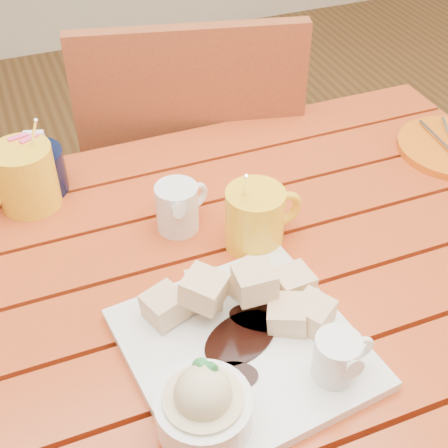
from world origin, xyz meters
name	(u,v)px	position (x,y,z in m)	size (l,w,h in m)	color
table	(212,331)	(0.00, 0.00, 0.64)	(1.20, 0.79, 0.75)	#9D2A14
dessert_plate	(239,351)	(-0.02, -0.15, 0.78)	(0.31, 0.31, 0.11)	white
coffee_mug_left	(24,177)	(-0.21, 0.28, 0.81)	(0.14, 0.10, 0.16)	yellow
coffee_mug_right	(256,217)	(0.09, 0.05, 0.80)	(0.13, 0.09, 0.15)	yellow
cream_pitcher	(179,206)	(0.00, 0.13, 0.79)	(0.09, 0.08, 0.08)	white
sugar_caddy	(34,170)	(-0.19, 0.31, 0.79)	(0.10, 0.10, 0.11)	black
chair_far	(190,178)	(0.15, 0.54, 0.53)	(0.53, 0.53, 0.94)	brown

